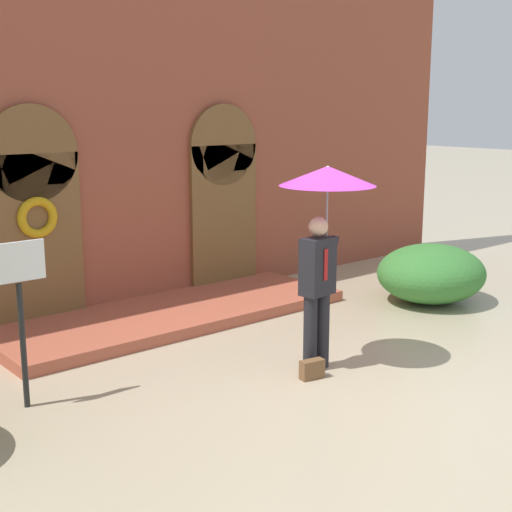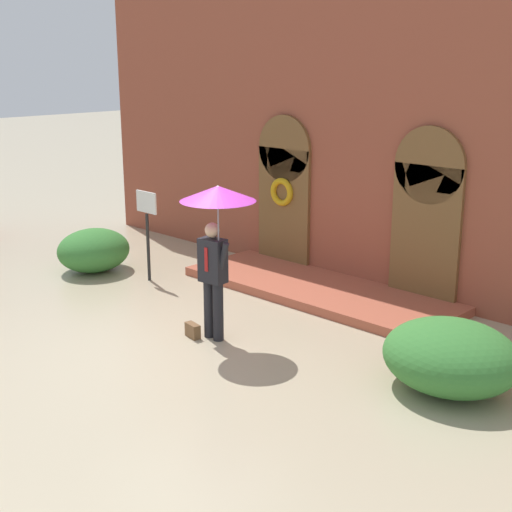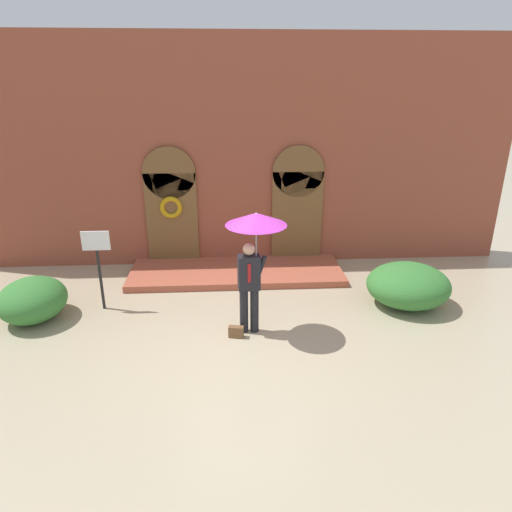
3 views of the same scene
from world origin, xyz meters
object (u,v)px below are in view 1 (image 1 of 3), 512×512
at_px(person_with_umbrella, 325,206).
at_px(handbag, 312,369).
at_px(sign_post, 20,297).
at_px(shrub_right, 431,273).

bearing_deg(person_with_umbrella, handbag, -150.78).
xyz_separation_m(sign_post, shrub_right, (6.47, -0.22, -0.71)).
distance_m(handbag, sign_post, 3.25).
height_order(person_with_umbrella, sign_post, person_with_umbrella).
height_order(sign_post, shrub_right, sign_post).
bearing_deg(handbag, sign_post, 164.54).
bearing_deg(handbag, person_with_umbrella, 39.48).
distance_m(person_with_umbrella, sign_post, 3.41).
bearing_deg(person_with_umbrella, shrub_right, 15.40).
relative_size(sign_post, shrub_right, 0.98).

